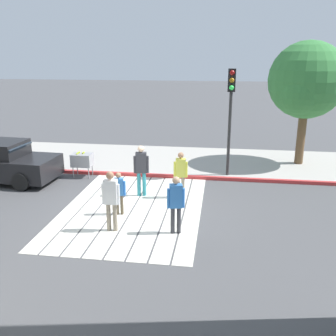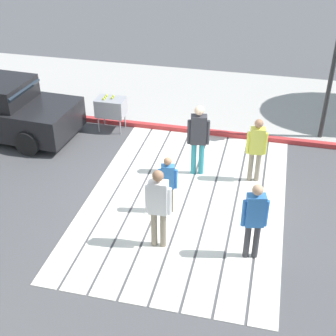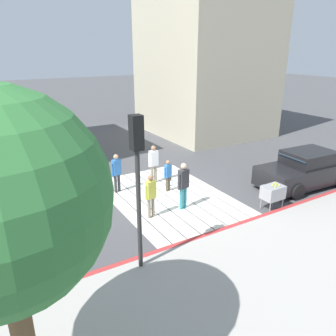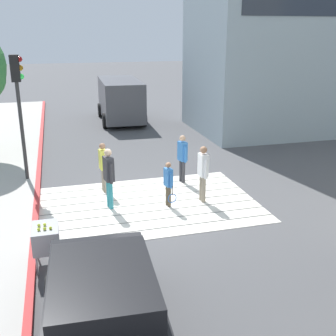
# 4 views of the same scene
# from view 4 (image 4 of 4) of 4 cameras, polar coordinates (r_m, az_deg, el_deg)

# --- Properties ---
(ground_plane) EXTENTS (120.00, 120.00, 0.00)m
(ground_plane) POSITION_cam_4_polar(r_m,az_deg,el_deg) (12.42, -2.66, -5.02)
(ground_plane) COLOR #4C4C4F
(crosswalk_stripes) EXTENTS (6.40, 4.35, 0.01)m
(crosswalk_stripes) POSITION_cam_4_polar(r_m,az_deg,el_deg) (12.42, -2.66, -4.99)
(crosswalk_stripes) COLOR silver
(crosswalk_stripes) RESTS_ON ground
(curb_painted) EXTENTS (0.16, 40.00, 0.13)m
(curb_painted) POSITION_cam_4_polar(r_m,az_deg,el_deg) (12.17, -17.84, -6.11)
(curb_painted) COLOR #BC3333
(curb_painted) RESTS_ON ground
(building_far_north) EXTENTS (8.00, 6.03, 10.71)m
(building_far_north) POSITION_cam_4_polar(r_m,az_deg,el_deg) (22.22, 15.04, 18.90)
(building_far_north) COLOR #8C9EA8
(building_far_north) RESTS_ON ground
(car_parked_near_curb) EXTENTS (2.17, 4.40, 1.57)m
(car_parked_near_curb) POSITION_cam_4_polar(r_m,az_deg,el_deg) (6.88, -8.82, -19.47)
(car_parked_near_curb) COLOR black
(car_parked_near_curb) RESTS_ON ground
(van_down_street) EXTENTS (2.50, 5.27, 2.35)m
(van_down_street) POSITION_cam_4_polar(r_m,az_deg,el_deg) (23.90, -6.61, 9.48)
(van_down_street) COLOR #4C4C51
(van_down_street) RESTS_ON ground
(traffic_light_corner) EXTENTS (0.39, 0.28, 4.24)m
(traffic_light_corner) POSITION_cam_4_polar(r_m,az_deg,el_deg) (14.32, -19.99, 9.70)
(traffic_light_corner) COLOR #2D2D2D
(traffic_light_corner) RESTS_ON ground
(tennis_ball_cart) EXTENTS (0.56, 0.80, 1.02)m
(tennis_ball_cart) POSITION_cam_4_polar(r_m,az_deg,el_deg) (9.40, -16.55, -9.22)
(tennis_ball_cart) COLOR #99999E
(tennis_ball_cart) RESTS_ON ground
(pedestrian_adult_lead) EXTENTS (0.29, 0.52, 1.80)m
(pedestrian_adult_lead) POSITION_cam_4_polar(r_m,az_deg,el_deg) (11.90, -8.19, -0.85)
(pedestrian_adult_lead) COLOR teal
(pedestrian_adult_lead) RESTS_ON ground
(pedestrian_adult_trailing) EXTENTS (0.24, 0.51, 1.74)m
(pedestrian_adult_trailing) POSITION_cam_4_polar(r_m,az_deg,el_deg) (12.30, 4.87, -0.26)
(pedestrian_adult_trailing) COLOR gray
(pedestrian_adult_trailing) RESTS_ON ground
(pedestrian_adult_side) EXTENTS (0.25, 0.47, 1.62)m
(pedestrian_adult_side) POSITION_cam_4_polar(r_m,az_deg,el_deg) (13.22, -8.96, 0.58)
(pedestrian_adult_side) COLOR gray
(pedestrian_adult_side) RESTS_ON ground
(pedestrian_teen_behind) EXTENTS (0.28, 0.48, 1.65)m
(pedestrian_teen_behind) POSITION_cam_4_polar(r_m,az_deg,el_deg) (13.89, 2.00, 1.77)
(pedestrian_teen_behind) COLOR #333338
(pedestrian_teen_behind) RESTS_ON ground
(pedestrian_child_with_racket) EXTENTS (0.32, 0.42, 1.36)m
(pedestrian_child_with_racket) POSITION_cam_4_polar(r_m,az_deg,el_deg) (11.98, 0.06, -1.92)
(pedestrian_child_with_racket) COLOR brown
(pedestrian_child_with_racket) RESTS_ON ground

